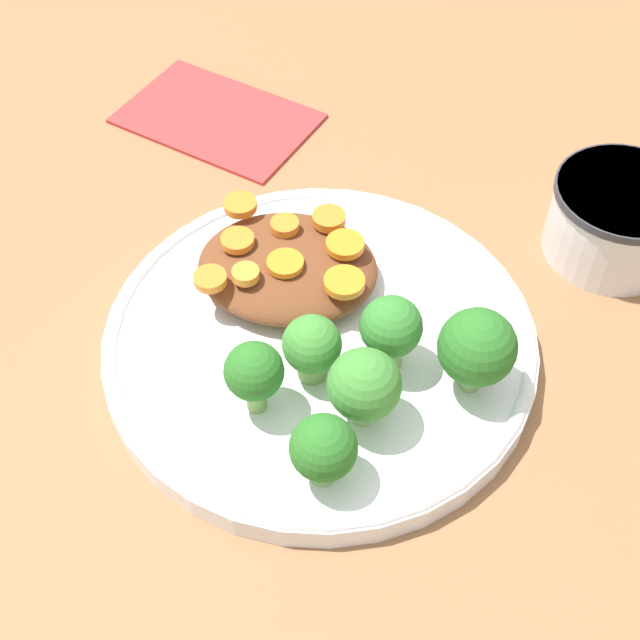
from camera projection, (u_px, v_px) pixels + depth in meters
name	position (u px, v px, depth m)	size (l,w,h in m)	color
ground_plane	(320.00, 352.00, 0.59)	(4.00, 4.00, 0.00)	#8C603D
plate	(320.00, 341.00, 0.58)	(0.28, 0.28, 0.02)	white
dip_bowl	(618.00, 216.00, 0.63)	(0.10, 0.10, 0.06)	silver
stew_mound	(288.00, 267.00, 0.60)	(0.12, 0.10, 0.03)	brown
broccoli_floret_0	(477.00, 348.00, 0.52)	(0.05, 0.05, 0.06)	#759E51
broccoli_floret_1	(364.00, 386.00, 0.51)	(0.04, 0.04, 0.06)	#7FA85B
broccoli_floret_2	(254.00, 373.00, 0.52)	(0.04, 0.04, 0.05)	#759E51
broccoli_floret_3	(391.00, 329.00, 0.54)	(0.04, 0.04, 0.06)	#759E51
broccoli_floret_4	(323.00, 449.00, 0.49)	(0.04, 0.04, 0.05)	#759E51
broccoli_floret_5	(311.00, 347.00, 0.54)	(0.04, 0.04, 0.05)	#759E51
carrot_slice_0	(345.00, 245.00, 0.59)	(0.03, 0.03, 0.01)	orange
carrot_slice_1	(285.00, 225.00, 0.60)	(0.02, 0.02, 0.01)	orange
carrot_slice_2	(285.00, 263.00, 0.58)	(0.02, 0.02, 0.00)	orange
carrot_slice_3	(238.00, 240.00, 0.59)	(0.02, 0.02, 0.01)	orange
carrot_slice_4	(246.00, 274.00, 0.57)	(0.02, 0.02, 0.01)	orange
carrot_slice_5	(344.00, 282.00, 0.57)	(0.03, 0.03, 0.01)	orange
carrot_slice_6	(210.00, 279.00, 0.57)	(0.02, 0.02, 0.01)	orange
carrot_slice_7	(240.00, 205.00, 0.61)	(0.02, 0.02, 0.01)	orange
carrot_slice_8	(329.00, 218.00, 0.60)	(0.02, 0.02, 0.01)	orange
napkin	(217.00, 117.00, 0.75)	(0.18, 0.15, 0.01)	#B73333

